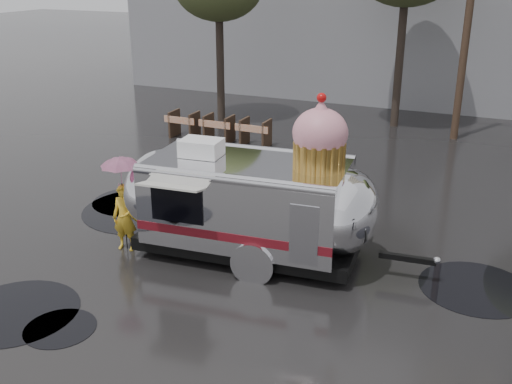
% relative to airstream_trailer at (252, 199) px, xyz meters
% --- Properties ---
extents(ground, '(120.00, 120.00, 0.00)m').
position_rel_airstream_trailer_xyz_m(ground, '(0.54, -1.93, -1.39)').
color(ground, black).
rests_on(ground, ground).
extents(puddles, '(11.66, 8.17, 0.01)m').
position_rel_airstream_trailer_xyz_m(puddles, '(-2.08, -0.21, -1.39)').
color(puddles, black).
rests_on(puddles, ground).
extents(utility_pole, '(1.60, 0.28, 9.00)m').
position_rel_airstream_trailer_xyz_m(utility_pole, '(3.04, 12.07, 3.23)').
color(utility_pole, '#473323').
rests_on(utility_pole, ground).
extents(barricade_row, '(4.30, 0.80, 1.00)m').
position_rel_airstream_trailer_xyz_m(barricade_row, '(-5.01, 8.03, -0.87)').
color(barricade_row, '#473323').
rests_on(barricade_row, ground).
extents(airstream_trailer, '(7.36, 3.21, 3.97)m').
position_rel_airstream_trailer_xyz_m(airstream_trailer, '(0.00, 0.00, 0.00)').
color(airstream_trailer, silver).
rests_on(airstream_trailer, ground).
extents(person_left, '(0.63, 0.47, 1.60)m').
position_rel_airstream_trailer_xyz_m(person_left, '(-2.84, -0.88, -0.59)').
color(person_left, gold).
rests_on(person_left, ground).
extents(umbrella_pink, '(1.10, 1.10, 2.30)m').
position_rel_airstream_trailer_xyz_m(umbrella_pink, '(-2.84, -0.88, 0.53)').
color(umbrella_pink, pink).
rests_on(umbrella_pink, ground).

